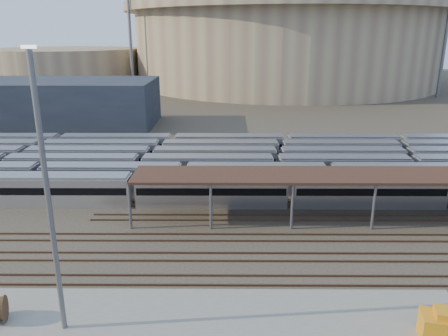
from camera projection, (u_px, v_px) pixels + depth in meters
ground at (205, 234)px, 45.48m from camera, size 420.00×420.00×0.00m
apron at (125, 325)px, 31.17m from camera, size 50.00×9.00×0.20m
subway_trains at (202, 165)px, 62.60m from camera, size 130.72×23.90×3.60m
inspection_shed at (407, 177)px, 47.66m from camera, size 60.30×6.00×5.30m
empty_tracks at (203, 257)px, 40.68m from camera, size 170.00×9.62×0.18m
stadium at (284, 41)px, 173.97m from camera, size 124.00×124.00×32.50m
secondary_arena at (65, 67)px, 167.80m from camera, size 56.00×56.00×14.00m
service_building at (59, 103)px, 96.68m from camera, size 42.00×20.00×10.00m
floodlight_0 at (130, 30)px, 144.44m from camera, size 4.00×1.00×38.40m
floodlight_2 at (447, 30)px, 134.26m from camera, size 4.00×1.00×38.40m
floodlight_3 at (199, 30)px, 192.02m from camera, size 4.00×1.00×38.40m
yard_light_pole at (48, 199)px, 27.90m from camera, size 0.81×0.36×19.22m
yellow_equipment at (445, 329)px, 29.17m from camera, size 3.43×2.57×1.93m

